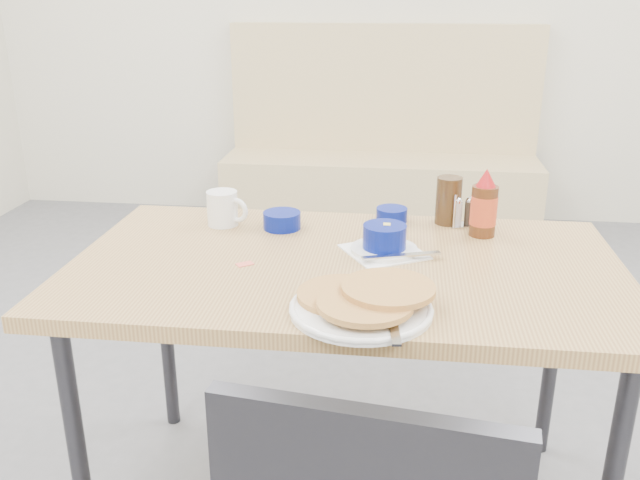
# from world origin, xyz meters

# --- Properties ---
(booth_bench) EXTENTS (1.90, 0.56, 1.22)m
(booth_bench) POSITION_xyz_m (0.00, 2.78, 0.35)
(booth_bench) COLOR tan
(booth_bench) RESTS_ON ground
(dining_table) EXTENTS (1.40, 0.80, 0.76)m
(dining_table) POSITION_xyz_m (0.00, 0.25, 0.70)
(dining_table) COLOR tan
(dining_table) RESTS_ON ground
(pancake_plate) EXTENTS (0.31, 0.32, 0.05)m
(pancake_plate) POSITION_xyz_m (0.06, -0.03, 0.78)
(pancake_plate) COLOR white
(pancake_plate) RESTS_ON dining_table
(coffee_mug) EXTENTS (0.13, 0.09, 0.10)m
(coffee_mug) POSITION_xyz_m (-0.38, 0.49, 0.81)
(coffee_mug) COLOR white
(coffee_mug) RESTS_ON dining_table
(grits_setting) EXTENTS (0.27, 0.26, 0.08)m
(grits_setting) POSITION_xyz_m (0.10, 0.33, 0.79)
(grits_setting) COLOR white
(grits_setting) RESTS_ON dining_table
(creamer_bowl) EXTENTS (0.11, 0.11, 0.05)m
(creamer_bowl) POSITION_xyz_m (-0.21, 0.48, 0.78)
(creamer_bowl) COLOR navy
(creamer_bowl) RESTS_ON dining_table
(butter_bowl) EXTENTS (0.09, 0.09, 0.04)m
(butter_bowl) POSITION_xyz_m (0.11, 0.59, 0.78)
(butter_bowl) COLOR navy
(butter_bowl) RESTS_ON dining_table
(amber_tumbler) EXTENTS (0.08, 0.08, 0.14)m
(amber_tumbler) POSITION_xyz_m (0.27, 0.59, 0.83)
(amber_tumbler) COLOR #372411
(amber_tumbler) RESTS_ON dining_table
(condiment_caddy) EXTENTS (0.10, 0.08, 0.10)m
(condiment_caddy) POSITION_xyz_m (0.32, 0.57, 0.80)
(condiment_caddy) COLOR silver
(condiment_caddy) RESTS_ON dining_table
(syrup_bottle) EXTENTS (0.07, 0.07, 0.19)m
(syrup_bottle) POSITION_xyz_m (0.36, 0.50, 0.84)
(syrup_bottle) COLOR #47230F
(syrup_bottle) RESTS_ON dining_table
(sugar_wrapper) EXTENTS (0.05, 0.05, 0.00)m
(sugar_wrapper) POSITION_xyz_m (-0.25, 0.20, 0.76)
(sugar_wrapper) COLOR #F66452
(sugar_wrapper) RESTS_ON dining_table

